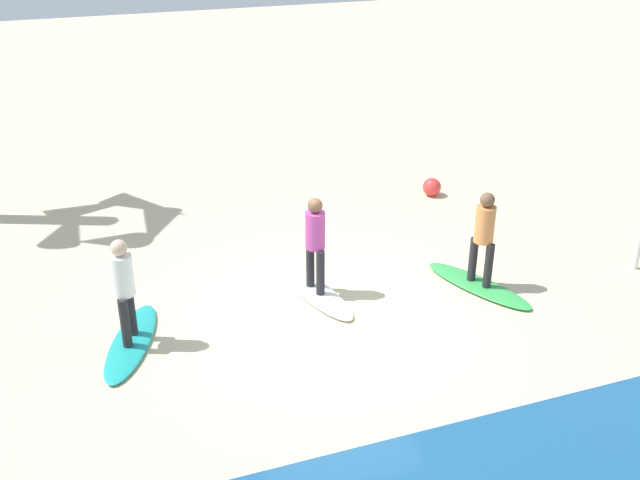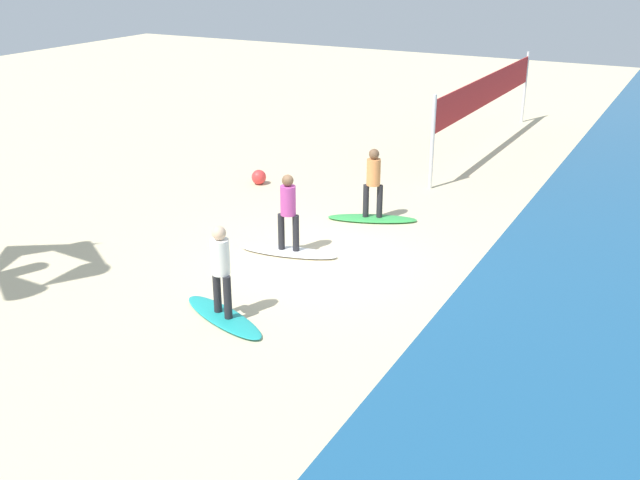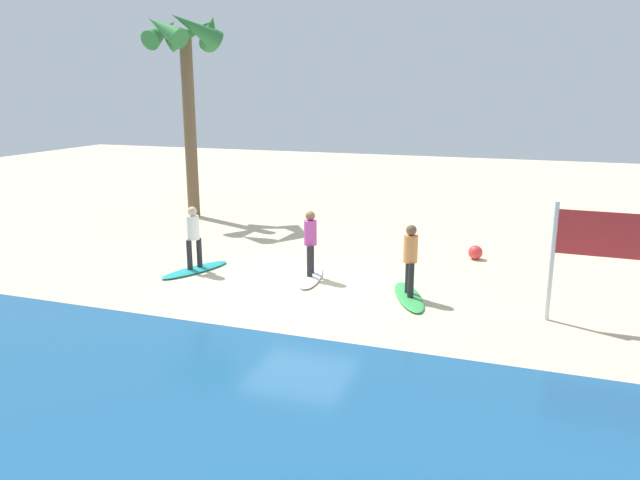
{
  "view_description": "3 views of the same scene",
  "coord_description": "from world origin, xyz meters",
  "px_view_note": "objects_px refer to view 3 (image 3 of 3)",
  "views": [
    {
      "loc": [
        3.5,
        9.36,
        6.26
      ],
      "look_at": [
        -0.06,
        -0.59,
        1.05
      ],
      "focal_mm": 41.65,
      "sensor_mm": 36.0,
      "label": 1
    },
    {
      "loc": [
        12.37,
        6.65,
        6.1
      ],
      "look_at": [
        1.0,
        0.58,
        0.91
      ],
      "focal_mm": 41.69,
      "sensor_mm": 36.0,
      "label": 2
    },
    {
      "loc": [
        -5.09,
        13.05,
        4.68
      ],
      "look_at": [
        -0.3,
        -0.61,
        1.04
      ],
      "focal_mm": 33.94,
      "sensor_mm": 36.0,
      "label": 3
    }
  ],
  "objects_px": {
    "surfer_teal": "(193,233)",
    "beach_ball": "(475,252)",
    "surfer_green": "(410,255)",
    "surfboard_teal": "(195,270)",
    "surfboard_green": "(409,297)",
    "surfboard_white": "(311,276)",
    "palm_tree": "(186,53)",
    "surfer_white": "(310,238)"
  },
  "relations": [
    {
      "from": "surfer_teal",
      "to": "beach_ball",
      "type": "distance_m",
      "value": 7.79
    },
    {
      "from": "palm_tree",
      "to": "surfer_white",
      "type": "bearing_deg",
      "value": 139.88
    },
    {
      "from": "surfer_green",
      "to": "surfboard_teal",
      "type": "height_order",
      "value": "surfer_green"
    },
    {
      "from": "surfboard_green",
      "to": "surfer_white",
      "type": "bearing_deg",
      "value": -126.93
    },
    {
      "from": "surfboard_green",
      "to": "surfer_green",
      "type": "bearing_deg",
      "value": -111.84
    },
    {
      "from": "surfer_teal",
      "to": "palm_tree",
      "type": "height_order",
      "value": "palm_tree"
    },
    {
      "from": "palm_tree",
      "to": "beach_ball",
      "type": "bearing_deg",
      "value": 166.48
    },
    {
      "from": "surfer_green",
      "to": "surfboard_teal",
      "type": "bearing_deg",
      "value": -2.46
    },
    {
      "from": "surfer_green",
      "to": "palm_tree",
      "type": "bearing_deg",
      "value": -34.23
    },
    {
      "from": "surfer_white",
      "to": "palm_tree",
      "type": "distance_m",
      "value": 10.06
    },
    {
      "from": "surfboard_white",
      "to": "surfboard_teal",
      "type": "xyz_separation_m",
      "value": [
        3.06,
        0.47,
        0.0
      ]
    },
    {
      "from": "surfboard_green",
      "to": "surfboard_white",
      "type": "relative_size",
      "value": 1.0
    },
    {
      "from": "surfer_green",
      "to": "surfer_teal",
      "type": "relative_size",
      "value": 1.0
    },
    {
      "from": "surfboard_teal",
      "to": "beach_ball",
      "type": "relative_size",
      "value": 5.29
    },
    {
      "from": "surfboard_white",
      "to": "surfer_teal",
      "type": "distance_m",
      "value": 3.25
    },
    {
      "from": "surfboard_teal",
      "to": "palm_tree",
      "type": "distance_m",
      "value": 9.25
    },
    {
      "from": "surfer_white",
      "to": "palm_tree",
      "type": "relative_size",
      "value": 0.22
    },
    {
      "from": "surfboard_green",
      "to": "surfer_teal",
      "type": "height_order",
      "value": "surfer_teal"
    },
    {
      "from": "palm_tree",
      "to": "surfboard_green",
      "type": "bearing_deg",
      "value": 145.77
    },
    {
      "from": "surfer_green",
      "to": "surfer_white",
      "type": "distance_m",
      "value": 2.76
    },
    {
      "from": "surfboard_white",
      "to": "surfer_green",
      "type": "bearing_deg",
      "value": 62.95
    },
    {
      "from": "surfer_green",
      "to": "surfer_teal",
      "type": "bearing_deg",
      "value": -2.46
    },
    {
      "from": "surfer_teal",
      "to": "surfer_white",
      "type": "bearing_deg",
      "value": -171.22
    },
    {
      "from": "surfboard_teal",
      "to": "palm_tree",
      "type": "height_order",
      "value": "palm_tree"
    },
    {
      "from": "surfer_white",
      "to": "surfer_teal",
      "type": "distance_m",
      "value": 3.1
    },
    {
      "from": "surfboard_green",
      "to": "surfboard_teal",
      "type": "relative_size",
      "value": 1.0
    },
    {
      "from": "surfboard_green",
      "to": "surfboard_white",
      "type": "xyz_separation_m",
      "value": [
        2.66,
        -0.72,
        0.0
      ]
    },
    {
      "from": "surfer_white",
      "to": "palm_tree",
      "type": "height_order",
      "value": "palm_tree"
    },
    {
      "from": "surfer_green",
      "to": "beach_ball",
      "type": "relative_size",
      "value": 4.13
    },
    {
      "from": "surfboard_white",
      "to": "surfboard_green",
      "type": "bearing_deg",
      "value": 62.95
    },
    {
      "from": "surfer_green",
      "to": "surfboard_white",
      "type": "distance_m",
      "value": 2.93
    },
    {
      "from": "surfboard_green",
      "to": "surfer_white",
      "type": "height_order",
      "value": "surfer_white"
    },
    {
      "from": "surfer_green",
      "to": "surfboard_white",
      "type": "relative_size",
      "value": 0.78
    },
    {
      "from": "surfboard_white",
      "to": "beach_ball",
      "type": "xyz_separation_m",
      "value": [
        -3.78,
        -3.15,
        0.15
      ]
    },
    {
      "from": "surfboard_white",
      "to": "palm_tree",
      "type": "distance_m",
      "value": 10.58
    },
    {
      "from": "surfer_teal",
      "to": "surfboard_white",
      "type": "bearing_deg",
      "value": -171.22
    },
    {
      "from": "surfboard_green",
      "to": "palm_tree",
      "type": "relative_size",
      "value": 0.29
    },
    {
      "from": "surfer_green",
      "to": "surfer_white",
      "type": "xyz_separation_m",
      "value": [
        2.66,
        -0.72,
        0.0
      ]
    },
    {
      "from": "surfer_green",
      "to": "surfboard_teal",
      "type": "xyz_separation_m",
      "value": [
        5.72,
        -0.25,
        -0.99
      ]
    },
    {
      "from": "surfboard_green",
      "to": "surfboard_teal",
      "type": "height_order",
      "value": "same"
    },
    {
      "from": "surfboard_white",
      "to": "surfboard_teal",
      "type": "height_order",
      "value": "same"
    },
    {
      "from": "surfboard_green",
      "to": "beach_ball",
      "type": "xyz_separation_m",
      "value": [
        -1.12,
        -3.87,
        0.15
      ]
    }
  ]
}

